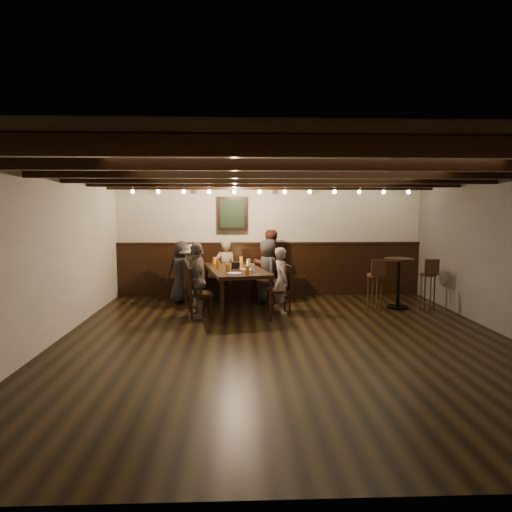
{
  "coord_description": "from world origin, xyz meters",
  "views": [
    {
      "loc": [
        -0.68,
        -6.24,
        1.87
      ],
      "look_at": [
        -0.38,
        1.3,
        1.07
      ],
      "focal_mm": 32.0,
      "sensor_mm": 36.0,
      "label": 1
    }
  ],
  "objects_px": {
    "chair_left_near": "(194,293)",
    "chair_right_near": "(267,288)",
    "person_left_far": "(197,280)",
    "person_right_near": "(268,271)",
    "bar_stool_right": "(428,291)",
    "person_bench_centre": "(225,270)",
    "chair_right_far": "(280,298)",
    "person_bench_left": "(182,272)",
    "person_bench_right": "(269,264)",
    "dining_table": "(235,272)",
    "person_right_far": "(281,280)",
    "bar_stool_left": "(375,292)",
    "chair_left_far": "(199,302)",
    "high_top_table": "(398,276)",
    "person_left_near": "(192,276)"
  },
  "relations": [
    {
      "from": "person_right_near",
      "to": "bar_stool_left",
      "type": "relative_size",
      "value": 1.33
    },
    {
      "from": "high_top_table",
      "to": "person_right_near",
      "type": "bearing_deg",
      "value": 166.32
    },
    {
      "from": "person_bench_centre",
      "to": "bar_stool_right",
      "type": "relative_size",
      "value": 1.28
    },
    {
      "from": "person_bench_centre",
      "to": "bar_stool_left",
      "type": "xyz_separation_m",
      "value": [
        2.75,
        -1.23,
        -0.25
      ]
    },
    {
      "from": "chair_right_far",
      "to": "person_left_far",
      "type": "height_order",
      "value": "person_left_far"
    },
    {
      "from": "chair_left_near",
      "to": "person_bench_left",
      "type": "relative_size",
      "value": 0.7
    },
    {
      "from": "person_bench_right",
      "to": "person_left_far",
      "type": "height_order",
      "value": "person_bench_right"
    },
    {
      "from": "person_left_far",
      "to": "bar_stool_left",
      "type": "xyz_separation_m",
      "value": [
        3.19,
        0.39,
        -0.29
      ]
    },
    {
      "from": "bar_stool_right",
      "to": "person_left_near",
      "type": "bearing_deg",
      "value": 174.63
    },
    {
      "from": "chair_left_far",
      "to": "high_top_table",
      "type": "height_order",
      "value": "high_top_table"
    },
    {
      "from": "dining_table",
      "to": "chair_right_far",
      "type": "bearing_deg",
      "value": -32.07
    },
    {
      "from": "chair_left_near",
      "to": "person_bench_left",
      "type": "bearing_deg",
      "value": -158.0
    },
    {
      "from": "chair_right_far",
      "to": "person_bench_right",
      "type": "bearing_deg",
      "value": -7.67
    },
    {
      "from": "person_bench_left",
      "to": "bar_stool_right",
      "type": "height_order",
      "value": "person_bench_left"
    },
    {
      "from": "chair_left_far",
      "to": "person_bench_centre",
      "type": "distance_m",
      "value": 1.7
    },
    {
      "from": "person_left_far",
      "to": "person_right_near",
      "type": "distance_m",
      "value": 1.75
    },
    {
      "from": "chair_right_far",
      "to": "person_left_near",
      "type": "relative_size",
      "value": 0.72
    },
    {
      "from": "chair_right_near",
      "to": "chair_right_far",
      "type": "xyz_separation_m",
      "value": [
        0.18,
        -0.88,
        -0.03
      ]
    },
    {
      "from": "chair_left_far",
      "to": "person_right_far",
      "type": "relative_size",
      "value": 0.74
    },
    {
      "from": "person_right_near",
      "to": "bar_stool_right",
      "type": "height_order",
      "value": "person_right_near"
    },
    {
      "from": "high_top_table",
      "to": "bar_stool_right",
      "type": "height_order",
      "value": "bar_stool_right"
    },
    {
      "from": "person_bench_centre",
      "to": "high_top_table",
      "type": "xyz_separation_m",
      "value": [
        3.25,
        -1.02,
        0.01
      ]
    },
    {
      "from": "person_left_far",
      "to": "person_right_near",
      "type": "height_order",
      "value": "person_left_far"
    },
    {
      "from": "chair_right_far",
      "to": "person_bench_left",
      "type": "height_order",
      "value": "person_bench_left"
    },
    {
      "from": "person_right_far",
      "to": "chair_right_far",
      "type": "bearing_deg",
      "value": 90.0
    },
    {
      "from": "person_right_near",
      "to": "dining_table",
      "type": "bearing_deg",
      "value": 120.96
    },
    {
      "from": "bar_stool_right",
      "to": "person_bench_left",
      "type": "bearing_deg",
      "value": 169.91
    },
    {
      "from": "person_bench_right",
      "to": "bar_stool_left",
      "type": "distance_m",
      "value": 2.26
    },
    {
      "from": "chair_right_near",
      "to": "person_bench_centre",
      "type": "relative_size",
      "value": 0.79
    },
    {
      "from": "person_left_far",
      "to": "bar_stool_right",
      "type": "distance_m",
      "value": 4.22
    },
    {
      "from": "chair_left_near",
      "to": "person_bench_centre",
      "type": "distance_m",
      "value": 1.0
    },
    {
      "from": "dining_table",
      "to": "chair_left_near",
      "type": "bearing_deg",
      "value": 147.93
    },
    {
      "from": "chair_left_far",
      "to": "person_bench_centre",
      "type": "bearing_deg",
      "value": 154.41
    },
    {
      "from": "person_bench_centre",
      "to": "bar_stool_left",
      "type": "height_order",
      "value": "person_bench_centre"
    },
    {
      "from": "chair_right_near",
      "to": "person_bench_left",
      "type": "xyz_separation_m",
      "value": [
        -1.68,
        0.12,
        0.32
      ]
    },
    {
      "from": "chair_left_near",
      "to": "chair_right_near",
      "type": "xyz_separation_m",
      "value": [
        1.41,
        0.29,
        0.03
      ]
    },
    {
      "from": "chair_left_near",
      "to": "person_left_far",
      "type": "relative_size",
      "value": 0.67
    },
    {
      "from": "chair_right_near",
      "to": "bar_stool_left",
      "type": "bearing_deg",
      "value": -123.64
    },
    {
      "from": "chair_left_near",
      "to": "chair_right_far",
      "type": "relative_size",
      "value": 1.0
    },
    {
      "from": "chair_left_far",
      "to": "person_bench_left",
      "type": "distance_m",
      "value": 1.41
    },
    {
      "from": "chair_left_near",
      "to": "chair_right_near",
      "type": "relative_size",
      "value": 0.89
    },
    {
      "from": "high_top_table",
      "to": "bar_stool_left",
      "type": "xyz_separation_m",
      "value": [
        -0.5,
        -0.21,
        -0.26
      ]
    },
    {
      "from": "chair_left_near",
      "to": "chair_right_near",
      "type": "distance_m",
      "value": 1.44
    },
    {
      "from": "person_left_near",
      "to": "dining_table",
      "type": "bearing_deg",
      "value": 59.04
    },
    {
      "from": "person_bench_left",
      "to": "person_right_far",
      "type": "height_order",
      "value": "person_bench_left"
    },
    {
      "from": "chair_right_far",
      "to": "person_left_near",
      "type": "bearing_deg",
      "value": 58.49
    },
    {
      "from": "person_right_far",
      "to": "bar_stool_right",
      "type": "relative_size",
      "value": 1.23
    },
    {
      "from": "chair_right_near",
      "to": "person_left_near",
      "type": "distance_m",
      "value": 1.5
    },
    {
      "from": "chair_right_near",
      "to": "chair_left_near",
      "type": "bearing_deg",
      "value": 90.0
    },
    {
      "from": "person_bench_left",
      "to": "person_left_near",
      "type": "height_order",
      "value": "person_bench_left"
    }
  ]
}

